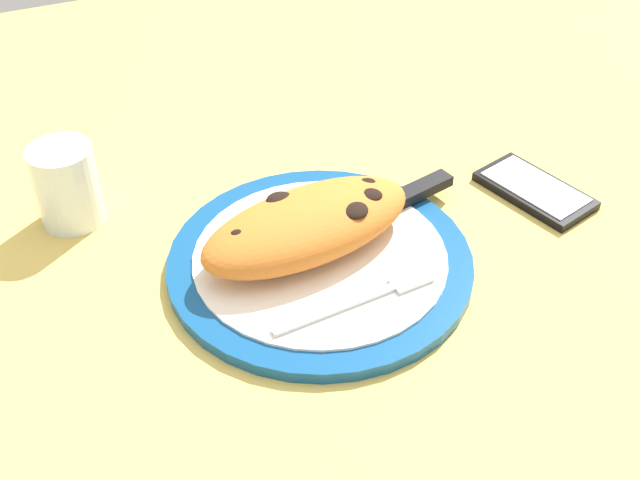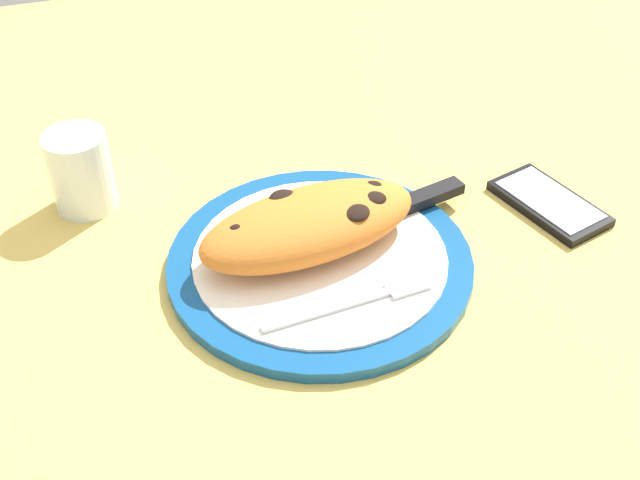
# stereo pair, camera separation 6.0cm
# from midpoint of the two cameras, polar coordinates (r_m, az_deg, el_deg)

# --- Properties ---
(ground_plane) EXTENTS (1.50, 1.50, 0.03)m
(ground_plane) POSITION_cam_midpoint_polar(r_m,az_deg,el_deg) (0.83, -2.06, -2.76)
(ground_plane) COLOR #DBB756
(plate) EXTENTS (0.30, 0.30, 0.02)m
(plate) POSITION_cam_midpoint_polar(r_m,az_deg,el_deg) (0.82, -2.09, -1.59)
(plate) COLOR navy
(plate) RESTS_ON ground_plane
(calzone) EXTENTS (0.24, 0.14, 0.05)m
(calzone) POSITION_cam_midpoint_polar(r_m,az_deg,el_deg) (0.80, -2.97, 0.99)
(calzone) COLOR orange
(calzone) RESTS_ON plate
(fork) EXTENTS (0.17, 0.03, 0.00)m
(fork) POSITION_cam_midpoint_polar(r_m,az_deg,el_deg) (0.76, 1.17, -4.02)
(fork) COLOR silver
(fork) RESTS_ON plate
(knife) EXTENTS (0.23, 0.07, 0.01)m
(knife) POSITION_cam_midpoint_polar(r_m,az_deg,el_deg) (0.87, 3.06, 2.46)
(knife) COLOR silver
(knife) RESTS_ON plate
(smartphone) EXTENTS (0.10, 0.14, 0.01)m
(smartphone) POSITION_cam_midpoint_polar(r_m,az_deg,el_deg) (0.94, 12.95, 3.34)
(smartphone) COLOR black
(smartphone) RESTS_ON ground_plane
(water_glass) EXTENTS (0.07, 0.07, 0.09)m
(water_glass) POSITION_cam_midpoint_polar(r_m,az_deg,el_deg) (0.91, -18.95, 3.29)
(water_glass) COLOR silver
(water_glass) RESTS_ON ground_plane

